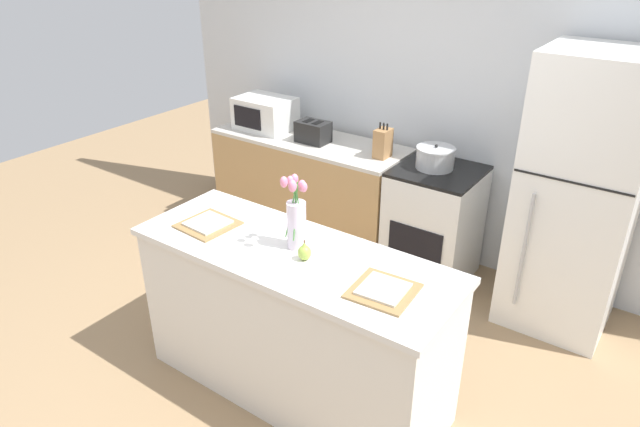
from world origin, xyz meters
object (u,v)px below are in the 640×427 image
Objects in this scene: stove_range at (433,224)px; cooking_pot at (435,158)px; pear_figurine at (305,252)px; toaster at (313,132)px; knife_block at (383,143)px; plate_setting_right at (383,290)px; microwave at (265,113)px; plate_setting_left at (208,224)px; flower_vase at (296,218)px; refrigerator at (578,198)px.

stove_range is 0.53m from cooking_pot.
pear_figurine is 1.92m from toaster.
knife_block is (-0.46, 1.61, 0.01)m from pear_figurine.
microwave is at bearing 141.91° from plate_setting_right.
stove_range is 2.88× the size of plate_setting_left.
toaster is 1.04× the size of knife_block.
toaster is (-0.42, 1.60, 0.02)m from plate_setting_left.
toaster reaches higher than plate_setting_left.
flower_vase is 3.63× the size of pear_figurine.
flower_vase is (-1.06, -1.55, 0.19)m from refrigerator.
stove_range is 1.21m from toaster.
plate_setting_left is at bearing 180.00° from plate_setting_right.
flower_vase is 1.48× the size of toaster.
stove_range is 3.15× the size of cooking_pot.
plate_setting_right is (0.47, -0.02, -0.03)m from pear_figurine.
knife_block is at bearing 105.96° from pear_figurine.
flower_vase reaches higher than pear_figurine.
pear_figurine is 0.37× the size of plate_setting_right.
microwave is (-1.63, 1.63, 0.04)m from pear_figurine.
pear_figurine is 0.47m from plate_setting_right.
refrigerator is 2.31m from plate_setting_left.
pear_figurine is at bearing -88.56° from cooking_pot.
plate_setting_left is at bearing -134.52° from refrigerator.
refrigerator is 6.59× the size of toaster.
knife_block is at bearing -177.95° from stove_range.
plate_setting_right is at bearing -9.89° from flower_vase.
pear_figurine is (0.11, -0.08, -0.13)m from flower_vase.
microwave is (-0.54, 0.04, 0.05)m from toaster.
plate_setting_right is 1.09× the size of cooking_pot.
plate_setting_right reaches higher than stove_range.
pear_figurine is 0.42× the size of knife_block.
pear_figurine is (-0.95, -1.63, 0.06)m from refrigerator.
toaster is at bearing -178.76° from refrigerator.
flower_vase reaches higher than plate_setting_right.
toaster is at bearing -177.72° from stove_range.
stove_range is 1.69m from flower_vase.
toaster is at bearing 124.57° from pear_figurine.
plate_setting_left is 1.10× the size of toaster.
refrigerator is 5.99× the size of plate_setting_left.
refrigerator is at bearing 55.52° from flower_vase.
microwave is at bearing -179.97° from refrigerator.
toaster reaches higher than plate_setting_right.
flower_vase is 1.47× the size of cooking_pot.
knife_block is (-0.93, 1.63, 0.05)m from plate_setting_right.
plate_setting_right is (1.14, 0.00, 0.00)m from plate_setting_left.
plate_setting_left is 1.14× the size of knife_block.
toaster is (-0.98, 1.50, -0.14)m from flower_vase.
refrigerator is 6.55× the size of cooking_pot.
knife_block reaches higher than toaster.
knife_block is at bearing 2.45° from toaster.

